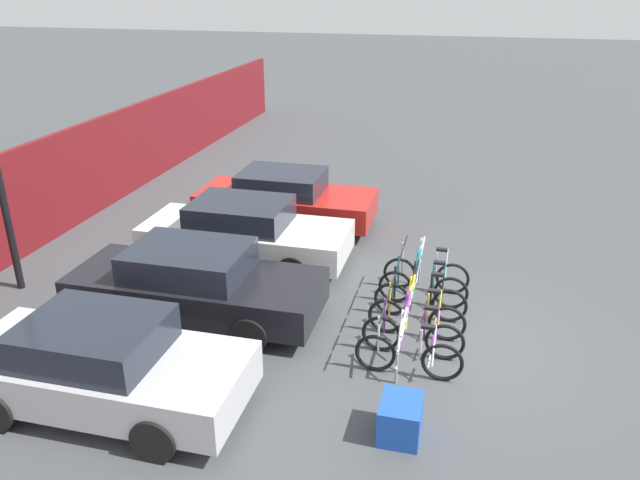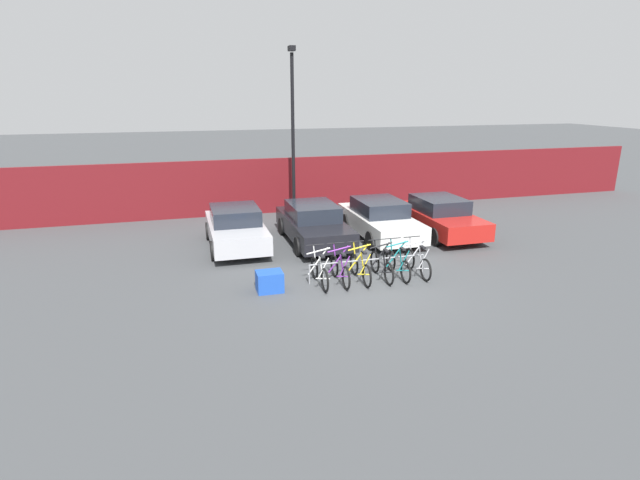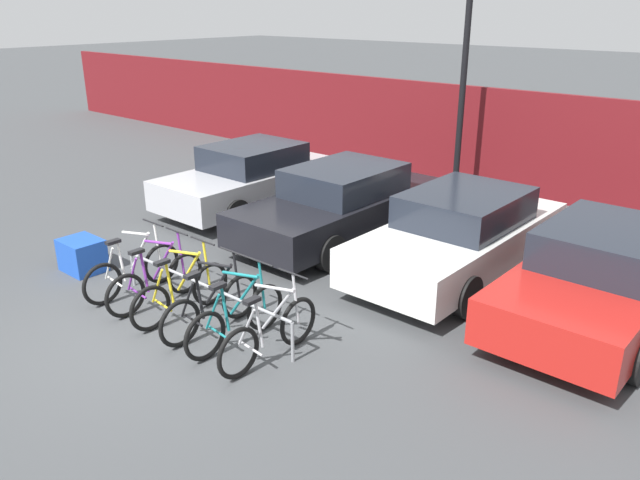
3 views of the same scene
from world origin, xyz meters
TOP-DOWN VIEW (x-y plane):
  - ground_plane at (0.00, 0.00)m, footprint 120.00×120.00m
  - hoarding_wall at (0.00, 9.50)m, footprint 36.00×0.16m
  - bike_rack at (0.27, 0.68)m, footprint 3.52×0.04m
  - bicycle_white at (-1.22, 0.53)m, footprint 0.68×1.71m
  - bicycle_purple at (-0.62, 0.53)m, footprint 0.68×1.71m
  - bicycle_yellow at (-0.02, 0.53)m, footprint 0.68×1.71m
  - bicycle_black at (0.63, 0.53)m, footprint 0.68×1.71m
  - bicycle_teal at (1.14, 0.53)m, footprint 0.68×1.71m
  - bicycle_silver at (1.76, 0.53)m, footprint 0.68×1.71m
  - car_silver at (-3.02, 4.73)m, footprint 1.91×4.18m
  - car_black at (-0.32, 4.52)m, footprint 1.91×4.55m
  - car_white at (2.21, 4.50)m, footprint 1.91×4.47m
  - car_red at (4.53, 4.30)m, footprint 1.91×4.38m
  - lamp_post at (-0.11, 8.50)m, footprint 0.24×0.44m
  - cargo_crate at (-2.63, 0.47)m, footprint 0.70×0.56m

SIDE VIEW (x-z plane):
  - ground_plane at x=0.00m, z-range 0.00..0.00m
  - cargo_crate at x=-2.63m, z-range 0.00..0.55m
  - bicycle_white at x=-1.22m, z-range -0.15..0.90m
  - bicycle_purple at x=-0.62m, z-range -0.15..0.90m
  - bicycle_yellow at x=-0.02m, z-range -0.15..0.90m
  - bicycle_black at x=0.63m, z-range -0.15..0.90m
  - bicycle_teal at x=1.14m, z-range -0.15..0.90m
  - bicycle_silver at x=1.76m, z-range -0.15..0.90m
  - bike_rack at x=0.27m, z-range 0.20..0.77m
  - car_silver at x=-3.02m, z-range -0.01..1.39m
  - car_red at x=4.53m, z-range -0.01..1.39m
  - car_white at x=2.21m, z-range -0.01..1.39m
  - car_black at x=-0.32m, z-range -0.01..1.39m
  - hoarding_wall at x=0.00m, z-range 0.00..2.40m
  - lamp_post at x=-0.11m, z-range 0.36..7.27m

